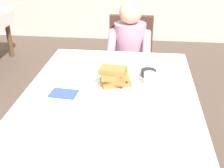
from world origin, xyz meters
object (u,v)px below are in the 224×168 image
object	(u,v)px
plate_breakfast	(115,85)
diner_person	(129,49)
cup_coffee	(150,79)
spoon_near_edge	(111,109)
chair_diner	(130,57)
fork_left_of_plate	(86,85)
dining_table_main	(110,105)
bowl_butter	(148,73)
breakfast_stack	(115,76)
syrup_pitcher	(81,69)
knife_right_of_plate	(143,88)

from	to	relation	value
plate_breakfast	diner_person	bearing A→B (deg)	87.18
cup_coffee	spoon_near_edge	size ratio (longest dim) A/B	0.75
chair_diner	spoon_near_edge	size ratio (longest dim) A/B	6.20
plate_breakfast	fork_left_of_plate	distance (m)	0.19
diner_person	spoon_near_edge	xyz separation A→B (m)	(-0.04, -1.21, 0.07)
dining_table_main	plate_breakfast	bearing A→B (deg)	78.07
plate_breakfast	fork_left_of_plate	xyz separation A→B (m)	(-0.19, -0.02, -0.01)
bowl_butter	fork_left_of_plate	world-z (taller)	bowl_butter
plate_breakfast	chair_diner	bearing A→B (deg)	87.59
diner_person	bowl_butter	world-z (taller)	diner_person
breakfast_stack	bowl_butter	world-z (taller)	breakfast_stack
diner_person	breakfast_stack	size ratio (longest dim) A/B	5.08
chair_diner	bowl_butter	xyz separation A→B (m)	(0.18, -0.88, 0.23)
breakfast_stack	spoon_near_edge	distance (m)	0.30
bowl_butter	chair_diner	bearing A→B (deg)	101.30
chair_diner	fork_left_of_plate	xyz separation A→B (m)	(-0.23, -1.09, 0.21)
dining_table_main	chair_diner	xyz separation A→B (m)	(0.07, 1.17, -0.12)
syrup_pitcher	knife_right_of_plate	bearing A→B (deg)	-21.78
bowl_butter	knife_right_of_plate	distance (m)	0.21
breakfast_stack	syrup_pitcher	distance (m)	0.31
plate_breakfast	breakfast_stack	bearing A→B (deg)	-98.73
diner_person	syrup_pitcher	xyz separation A→B (m)	(-0.30, -0.75, 0.11)
breakfast_stack	spoon_near_edge	xyz separation A→B (m)	(0.01, -0.29, -0.07)
diner_person	knife_right_of_plate	xyz separation A→B (m)	(0.15, -0.93, 0.07)
cup_coffee	knife_right_of_plate	distance (m)	0.09
chair_diner	fork_left_of_plate	world-z (taller)	chair_diner
syrup_pitcher	plate_breakfast	bearing A→B (deg)	-31.58
plate_breakfast	spoon_near_edge	distance (m)	0.30
knife_right_of_plate	diner_person	bearing A→B (deg)	2.36
breakfast_stack	knife_right_of_plate	bearing A→B (deg)	-3.44
chair_diner	breakfast_stack	bearing A→B (deg)	87.54
dining_table_main	cup_coffee	distance (m)	0.32
chair_diner	bowl_butter	bearing A→B (deg)	101.30
syrup_pitcher	fork_left_of_plate	xyz separation A→B (m)	(0.07, -0.18, -0.04)
diner_person	cup_coffee	world-z (taller)	diner_person
plate_breakfast	breakfast_stack	xyz separation A→B (m)	(-0.00, -0.01, 0.07)
plate_breakfast	cup_coffee	distance (m)	0.24
diner_person	syrup_pitcher	size ratio (longest dim) A/B	14.00
chair_diner	spoon_near_edge	bearing A→B (deg)	88.46
dining_table_main	spoon_near_edge	bearing A→B (deg)	-81.38
breakfast_stack	bowl_butter	bearing A→B (deg)	40.68
breakfast_stack	fork_left_of_plate	size ratio (longest dim) A/B	1.23
diner_person	plate_breakfast	world-z (taller)	diner_person
chair_diner	syrup_pitcher	xyz separation A→B (m)	(-0.30, -0.91, 0.25)
breakfast_stack	bowl_butter	xyz separation A→B (m)	(0.22, 0.19, -0.05)
chair_diner	dining_table_main	bearing A→B (deg)	86.75
chair_diner	syrup_pitcher	world-z (taller)	chair_diner
dining_table_main	breakfast_stack	xyz separation A→B (m)	(0.02, 0.09, 0.16)
diner_person	breakfast_stack	bearing A→B (deg)	87.12
chair_diner	knife_right_of_plate	distance (m)	1.12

